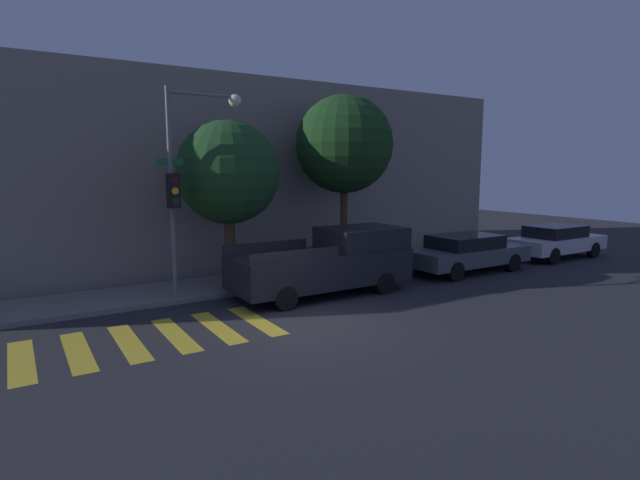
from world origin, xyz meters
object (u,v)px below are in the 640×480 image
(tree_near_corner, at_px, (228,173))
(tree_midblock, at_px, (344,145))
(pickup_truck, at_px, (329,262))
(traffic_light_pole, at_px, (188,168))
(sedan_middle, at_px, (556,241))
(sedan_near_corner, at_px, (466,252))

(tree_near_corner, relative_size, tree_midblock, 0.83)
(pickup_truck, distance_m, tree_midblock, 4.47)
(traffic_light_pole, distance_m, pickup_truck, 4.73)
(sedan_middle, height_order, tree_midblock, tree_midblock)
(pickup_truck, height_order, tree_midblock, tree_midblock)
(sedan_middle, bearing_deg, traffic_light_pole, 175.05)
(traffic_light_pole, xyz_separation_m, sedan_near_corner, (9.44, -1.27, -2.93))
(sedan_middle, height_order, tree_near_corner, tree_near_corner)
(pickup_truck, xyz_separation_m, tree_near_corner, (-2.23, 2.05, 2.55))
(traffic_light_pole, distance_m, sedan_near_corner, 9.96)
(traffic_light_pole, distance_m, sedan_middle, 15.04)
(sedan_near_corner, height_order, sedan_middle, sedan_middle)
(traffic_light_pole, xyz_separation_m, pickup_truck, (3.68, -1.27, -2.69))
(tree_midblock, bearing_deg, tree_near_corner, 180.00)
(pickup_truck, xyz_separation_m, sedan_near_corner, (5.76, 0.00, -0.23))
(sedan_near_corner, bearing_deg, traffic_light_pole, 172.32)
(sedan_middle, distance_m, tree_near_corner, 13.69)
(traffic_light_pole, bearing_deg, sedan_near_corner, -7.68)
(sedan_near_corner, height_order, tree_near_corner, tree_near_corner)
(traffic_light_pole, xyz_separation_m, tree_midblock, (5.60, 0.78, 0.78))
(traffic_light_pole, relative_size, tree_midblock, 0.94)
(traffic_light_pole, relative_size, tree_near_corner, 1.14)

